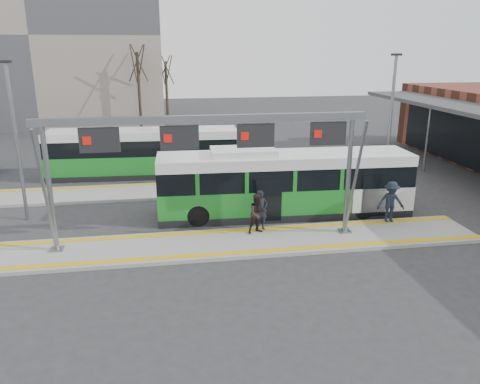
# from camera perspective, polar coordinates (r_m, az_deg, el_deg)

# --- Properties ---
(ground) EXTENTS (120.00, 120.00, 0.00)m
(ground) POSITION_cam_1_polar(r_m,az_deg,el_deg) (19.47, -2.41, -6.54)
(ground) COLOR #2D2D30
(ground) RESTS_ON ground
(platform_main) EXTENTS (22.00, 3.00, 0.15)m
(platform_main) POSITION_cam_1_polar(r_m,az_deg,el_deg) (19.44, -2.41, -6.34)
(platform_main) COLOR gray
(platform_main) RESTS_ON ground
(platform_second) EXTENTS (20.00, 3.00, 0.15)m
(platform_second) POSITION_cam_1_polar(r_m,az_deg,el_deg) (26.93, -12.97, -0.02)
(platform_second) COLOR gray
(platform_second) RESTS_ON ground
(tactile_main) EXTENTS (22.00, 2.65, 0.02)m
(tactile_main) POSITION_cam_1_polar(r_m,az_deg,el_deg) (19.41, -2.41, -6.11)
(tactile_main) COLOR gold
(tactile_main) RESTS_ON platform_main
(tactile_second) EXTENTS (20.00, 0.35, 0.02)m
(tactile_second) POSITION_cam_1_polar(r_m,az_deg,el_deg) (28.00, -12.85, 0.83)
(tactile_second) COLOR gold
(tactile_second) RESTS_ON platform_second
(gantry) EXTENTS (13.00, 1.68, 5.20)m
(gantry) POSITION_cam_1_polar(r_m,az_deg,el_deg) (18.39, -3.75, 6.08)
(gantry) COLOR slate
(gantry) RESTS_ON platform_main
(apartment_block) EXTENTS (24.50, 12.50, 18.40)m
(apartment_block) POSITION_cam_1_polar(r_m,az_deg,el_deg) (55.05, -22.85, 17.31)
(apartment_block) COLOR gray
(apartment_block) RESTS_ON ground
(hero_bus) EXTENTS (12.19, 3.00, 3.33)m
(hero_bus) POSITION_cam_1_polar(r_m,az_deg,el_deg) (22.69, 5.35, 0.96)
(hero_bus) COLOR black
(hero_bus) RESTS_ON ground
(bg_bus_green) EXTENTS (11.87, 3.01, 2.94)m
(bg_bus_green) POSITION_cam_1_polar(r_m,az_deg,el_deg) (30.29, -11.67, 4.65)
(bg_bus_green) COLOR black
(bg_bus_green) RESTS_ON ground
(passenger_a) EXTENTS (0.76, 0.61, 1.80)m
(passenger_a) POSITION_cam_1_polar(r_m,az_deg,el_deg) (20.39, 2.54, -2.26)
(passenger_a) COLOR black
(passenger_a) RESTS_ON platform_main
(passenger_b) EXTENTS (1.00, 0.87, 1.74)m
(passenger_b) POSITION_cam_1_polar(r_m,az_deg,el_deg) (20.06, 2.17, -2.67)
(passenger_b) COLOR black
(passenger_b) RESTS_ON platform_main
(passenger_c) EXTENTS (1.33, 0.87, 1.93)m
(passenger_c) POSITION_cam_1_polar(r_m,az_deg,el_deg) (22.35, 17.90, -1.17)
(passenger_c) COLOR black
(passenger_c) RESTS_ON platform_main
(tree_left) EXTENTS (1.40, 1.40, 8.46)m
(tree_left) POSITION_cam_1_polar(r_m,az_deg,el_deg) (46.64, -12.39, 15.03)
(tree_left) COLOR #382B21
(tree_left) RESTS_ON ground
(tree_mid) EXTENTS (1.40, 1.40, 7.38)m
(tree_mid) POSITION_cam_1_polar(r_m,az_deg,el_deg) (50.94, -9.04, 14.43)
(tree_mid) COLOR #382B21
(tree_mid) RESTS_ON ground
(lamp_west) EXTENTS (0.50, 0.25, 7.32)m
(lamp_west) POSITION_cam_1_polar(r_m,az_deg,el_deg) (23.56, -25.62, 5.89)
(lamp_west) COLOR slate
(lamp_west) RESTS_ON ground
(lamp_east) EXTENTS (0.50, 0.25, 7.56)m
(lamp_east) POSITION_cam_1_polar(r_m,az_deg,el_deg) (26.32, 17.84, 8.04)
(lamp_east) COLOR slate
(lamp_east) RESTS_ON ground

